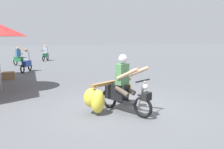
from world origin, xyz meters
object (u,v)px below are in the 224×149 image
Objects in this scene: motorbike_distant_ahead_left at (26,62)px; produce_crate at (9,76)px; motorbike_distant_ahead_right at (46,54)px; motorbike_distant_far_ahead at (19,58)px; motorbike_main_loaded at (115,92)px.

produce_crate is (-0.83, -2.32, -0.39)m from motorbike_distant_ahead_left.
motorbike_distant_ahead_right and motorbike_distant_far_ahead have the same top height.
produce_crate is (-3.19, 6.42, -0.36)m from motorbike_main_loaded.
produce_crate is at bearing -92.80° from motorbike_distant_far_ahead.
motorbike_main_loaded is at bearing -63.63° from produce_crate.
motorbike_main_loaded is 15.47m from motorbike_distant_ahead_right.
motorbike_distant_far_ahead is 2.50× the size of produce_crate.
motorbike_distant_ahead_right is 2.73× the size of produce_crate.
motorbike_distant_far_ahead reaches higher than produce_crate.
motorbike_main_loaded is at bearing -87.07° from motorbike_distant_ahead_right.
motorbike_distant_ahead_left is (-2.35, 8.75, 0.03)m from motorbike_main_loaded.
motorbike_distant_ahead_left is 1.00× the size of motorbike_distant_ahead_right.
motorbike_distant_far_ahead is at bearing 99.52° from motorbike_distant_ahead_left.
motorbike_distant_ahead_right is at bearing 76.88° from motorbike_distant_ahead_left.
motorbike_distant_ahead_right is (-0.79, 15.45, 0.03)m from motorbike_main_loaded.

